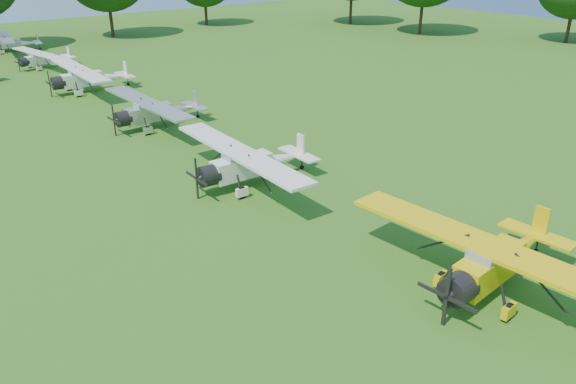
% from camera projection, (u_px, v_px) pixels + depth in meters
% --- Properties ---
extents(ground, '(160.00, 160.00, 0.00)m').
position_uv_depth(ground, '(280.00, 201.00, 29.48)').
color(ground, '#265A16').
rests_on(ground, ground).
extents(tree_belt, '(137.36, 130.27, 14.52)m').
position_uv_depth(tree_belt, '(333.00, 37.00, 28.29)').
color(tree_belt, black).
rests_on(tree_belt, ground).
extents(aircraft_2, '(7.60, 12.11, 2.38)m').
position_uv_depth(aircraft_2, '(497.00, 257.00, 21.63)').
color(aircraft_2, '#D8BA09').
rests_on(aircraft_2, ground).
extents(aircraft_3, '(7.31, 11.62, 2.29)m').
position_uv_depth(aircraft_3, '(250.00, 162.00, 30.96)').
color(aircraft_3, white).
rests_on(aircraft_3, ground).
extents(aircraft_4, '(6.98, 11.09, 2.19)m').
position_uv_depth(aircraft_4, '(156.00, 110.00, 40.41)').
color(aircraft_4, silver).
rests_on(aircraft_4, ground).
extents(aircraft_5, '(7.29, 11.59, 2.29)m').
position_uv_depth(aircraft_5, '(88.00, 77.00, 49.74)').
color(aircraft_5, white).
rests_on(aircraft_5, ground).
extents(aircraft_6, '(5.94, 9.41, 1.85)m').
position_uv_depth(aircraft_6, '(44.00, 58.00, 58.84)').
color(aircraft_6, white).
rests_on(aircraft_6, ground).
extents(aircraft_7, '(6.37, 10.10, 1.98)m').
position_uv_depth(aircraft_7, '(11.00, 42.00, 67.02)').
color(aircraft_7, silver).
rests_on(aircraft_7, ground).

